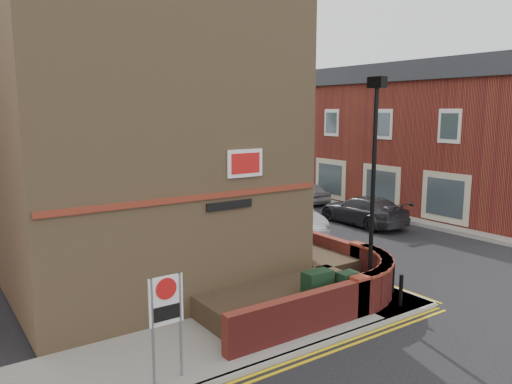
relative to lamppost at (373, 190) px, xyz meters
The scene contains 27 objects.
ground 3.90m from the lamppost, 143.13° to the right, with size 120.00×120.00×0.00m, color black.
pavement_corner 6.07m from the lamppost, behind, with size 13.00×3.00×0.12m, color gray.
pavement_main 15.17m from the lamppost, 88.45° to the left, with size 2.00×32.00×0.12m, color gray.
pavement_far 16.73m from the lamppost, 45.99° to the left, with size 4.00×40.00×0.12m, color gray.
kerb_side 6.18m from the lamppost, 166.76° to the right, with size 13.00×0.15×0.12m, color gray.
kerb_main_near 15.22m from the lamppost, 84.60° to the left, with size 0.15×32.00×0.12m, color gray.
kerb_main_far 15.44m from the lamppost, 51.46° to the left, with size 0.15×40.00×0.12m, color gray.
yellow_lines_side 6.27m from the lamppost, 164.13° to the right, with size 13.00×0.28×0.01m, color gold.
yellow_lines_main 15.26m from the lamppost, 83.64° to the left, with size 0.28×32.00×0.01m, color gold.
corner_building 8.62m from the lamppost, 123.16° to the left, with size 8.95×10.40×13.60m.
garden_wall 3.93m from the lamppost, 140.91° to the left, with size 6.80×6.00×1.20m, color maroon, non-canonical shape.
lamppost is the anchor object (origin of this frame).
utility_cabinet_large 3.24m from the lamppost, behind, with size 0.80×0.45×1.20m, color black.
utility_cabinet_small 2.90m from the lamppost, 169.70° to the right, with size 0.55×0.40×1.10m, color black.
bollard_near 2.91m from the lamppost, 63.43° to the right, with size 0.11×0.11×0.90m, color black.
bollard_far 2.95m from the lamppost, ahead, with size 0.11×0.11×0.90m, color black.
zone_sign 6.85m from the lamppost, behind, with size 0.72×0.07×2.20m.
far_terrace 20.41m from the lamppost, 50.77° to the left, with size 5.40×30.40×8.00m.
far_terrace_cream 39.00m from the lamppost, 70.68° to the left, with size 5.40×12.40×8.00m.
tree_near 12.92m from the lamppost, 88.22° to the left, with size 3.64×3.65×6.70m.
tree_mid 20.93m from the lamppost, 88.90° to the left, with size 4.03×4.03×7.42m.
tree_far 28.89m from the lamppost, 89.21° to the left, with size 3.81×3.81×7.00m.
traffic_light_assembly 23.82m from the lamppost, 88.07° to the left, with size 0.20×0.16×4.20m.
silver_car_near 9.18m from the lamppost, 67.31° to the left, with size 1.68×4.81×1.58m, color #B3B8BB.
red_car_main 17.57m from the lamppost, 83.32° to the left, with size 1.96×4.25×1.18m, color maroon.
grey_car_far 10.70m from the lamppost, 44.47° to the left, with size 1.97×4.85×1.41m, color #2D2D32.
silver_car_far 16.33m from the lamppost, 56.45° to the left, with size 1.53×3.80×1.29m, color #9FA0A6.
Camera 1 is at (-8.85, -8.22, 5.53)m, focal length 35.00 mm.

